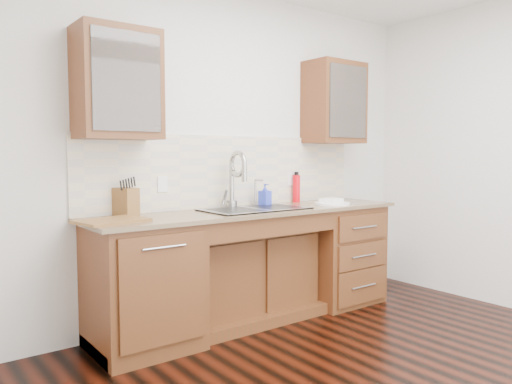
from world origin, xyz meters
TOP-DOWN VIEW (x-y plane):
  - wall_back at (0.00, 1.80)m, footprint 4.00×0.10m
  - wall_left at (-2.05, 0.00)m, footprint 0.10×3.50m
  - base_cabinet_left at (-0.95, 1.44)m, footprint 0.70×0.62m
  - base_cabinet_center at (0.00, 1.53)m, footprint 1.20×0.44m
  - base_cabinet_right at (0.95, 1.44)m, footprint 0.70×0.62m
  - countertop at (0.00, 1.43)m, footprint 2.70×0.65m
  - backsplash at (0.00, 1.74)m, footprint 2.70×0.02m
  - sink at (0.00, 1.41)m, footprint 0.84×0.46m
  - faucet at (-0.07, 1.64)m, footprint 0.04×0.04m
  - filter_tap at (0.18, 1.65)m, footprint 0.02×0.02m
  - upper_cabinet_left at (-1.05, 1.58)m, footprint 0.55×0.34m
  - upper_cabinet_right at (1.05, 1.58)m, footprint 0.55×0.34m
  - outlet_left at (-0.65, 1.73)m, footprint 0.08×0.01m
  - outlet_right at (0.65, 1.73)m, footprint 0.08×0.01m
  - soap_bottle at (0.24, 1.59)m, footprint 0.10×0.11m
  - water_bottle at (0.67, 1.68)m, footprint 0.08×0.08m
  - plate at (0.78, 1.33)m, footprint 0.33×0.33m
  - dish_towel at (0.82, 1.38)m, footprint 0.23×0.19m
  - knife_block at (-0.97, 1.65)m, footprint 0.15×0.20m
  - cutting_board at (-1.19, 1.37)m, footprint 0.48×0.38m
  - cup_left_a at (-1.16, 1.58)m, footprint 0.15×0.15m
  - cup_left_b at (-0.99, 1.58)m, footprint 0.10×0.10m
  - cup_right_a at (0.95, 1.58)m, footprint 0.13×0.13m
  - cup_right_b at (1.16, 1.58)m, footprint 0.12×0.12m

SIDE VIEW (x-z plane):
  - base_cabinet_center at x=0.00m, z-range 0.00..0.70m
  - base_cabinet_left at x=-0.95m, z-range 0.00..0.88m
  - base_cabinet_right at x=0.95m, z-range 0.00..0.88m
  - sink at x=0.00m, z-range 0.73..0.92m
  - countertop at x=0.00m, z-range 0.88..0.91m
  - plate at x=0.78m, z-range 0.91..0.93m
  - cutting_board at x=-1.19m, z-range 0.91..0.93m
  - dish_towel at x=0.82m, z-range 0.93..0.96m
  - soap_bottle at x=0.24m, z-range 0.91..1.10m
  - knife_block at x=-0.97m, z-range 0.91..1.11m
  - filter_tap at x=0.18m, z-range 0.91..1.15m
  - water_bottle at x=0.67m, z-range 0.91..1.16m
  - faucet at x=-0.07m, z-range 0.91..1.31m
  - outlet_left at x=-0.65m, z-range 1.06..1.18m
  - outlet_right at x=0.65m, z-range 1.06..1.18m
  - backsplash at x=0.00m, z-range 0.91..1.50m
  - wall_back at x=0.00m, z-range 0.00..2.70m
  - wall_left at x=-2.05m, z-range 0.00..2.70m
  - cup_right_b at x=1.16m, z-range 1.72..1.81m
  - cup_left_b at x=-0.99m, z-range 1.72..1.81m
  - cup_right_a at x=0.95m, z-range 1.72..1.81m
  - cup_left_a at x=-1.16m, z-range 1.72..1.82m
  - upper_cabinet_left at x=-1.05m, z-range 1.45..2.20m
  - upper_cabinet_right at x=1.05m, z-range 1.45..2.20m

